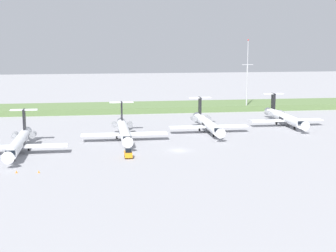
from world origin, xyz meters
name	(u,v)px	position (x,y,z in m)	size (l,w,h in m)	color
ground_plane	(162,129)	(0.00, 30.00, 0.00)	(500.00, 500.00, 0.00)	#939399
grass_berm	(148,107)	(0.00, 70.81, 1.08)	(320.00, 20.00, 2.16)	#597542
regional_jet_nearest	(19,142)	(-37.85, 3.33, 2.54)	(22.81, 31.00, 9.00)	silver
regional_jet_second	(124,130)	(-12.28, 15.23, 2.54)	(22.81, 31.00, 9.00)	silver
regional_jet_third	(207,123)	(12.37, 23.20, 2.54)	(22.81, 31.00, 9.00)	silver
regional_jet_fourth	(285,117)	(38.87, 30.63, 2.54)	(22.81, 31.00, 9.00)	silver
antenna_mast	(247,82)	(36.49, 62.75, 10.99)	(4.40, 0.50, 26.62)	#B2B2B7
baggage_tug	(128,154)	(-12.59, -5.80, 1.00)	(1.72, 3.20, 2.30)	orange
safety_cone_mid_marker	(16,172)	(-35.80, -15.41, 0.28)	(0.44, 0.44, 0.55)	orange
safety_cone_rear_marker	(39,172)	(-31.31, -16.00, 0.28)	(0.44, 0.44, 0.55)	orange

